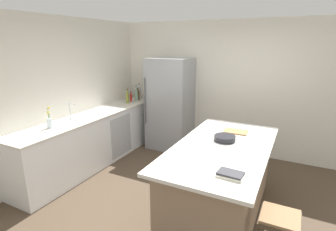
{
  "coord_description": "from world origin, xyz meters",
  "views": [
    {
      "loc": [
        1.16,
        -2.89,
        2.18
      ],
      "look_at": [
        -0.75,
        0.86,
        1.0
      ],
      "focal_mm": 28.03,
      "sensor_mm": 36.0,
      "label": 1
    }
  ],
  "objects_px": {
    "refrigerator": "(170,104)",
    "cutting_board": "(236,131)",
    "sink_faucet": "(71,111)",
    "olive_oil_bottle": "(127,98)",
    "kitchen_island": "(221,179)",
    "whiskey_bottle": "(138,95)",
    "gin_bottle": "(136,95)",
    "cookbook_stack": "(230,174)",
    "hot_sauce_bottle": "(131,97)",
    "bar_stool": "(279,226)",
    "vinegar_bottle": "(128,97)",
    "mixing_bowl": "(225,138)",
    "flower_vase": "(49,122)"
  },
  "relations": [
    {
      "from": "sink_faucet",
      "to": "mixing_bowl",
      "type": "xyz_separation_m",
      "value": [
        2.5,
        0.24,
        -0.12
      ]
    },
    {
      "from": "whiskey_bottle",
      "to": "gin_bottle",
      "type": "distance_m",
      "value": 0.09
    },
    {
      "from": "whiskey_bottle",
      "to": "flower_vase",
      "type": "bearing_deg",
      "value": -92.04
    },
    {
      "from": "hot_sauce_bottle",
      "to": "cookbook_stack",
      "type": "distance_m",
      "value": 3.6
    },
    {
      "from": "bar_stool",
      "to": "hot_sauce_bottle",
      "type": "height_order",
      "value": "hot_sauce_bottle"
    },
    {
      "from": "kitchen_island",
      "to": "bar_stool",
      "type": "distance_m",
      "value": 1.03
    },
    {
      "from": "whiskey_bottle",
      "to": "mixing_bowl",
      "type": "bearing_deg",
      "value": -33.64
    },
    {
      "from": "flower_vase",
      "to": "cookbook_stack",
      "type": "xyz_separation_m",
      "value": [
        2.78,
        -0.24,
        -0.08
      ]
    },
    {
      "from": "cookbook_stack",
      "to": "mixing_bowl",
      "type": "bearing_deg",
      "value": 108.43
    },
    {
      "from": "cookbook_stack",
      "to": "mixing_bowl",
      "type": "relative_size",
      "value": 0.9
    },
    {
      "from": "gin_bottle",
      "to": "vinegar_bottle",
      "type": "height_order",
      "value": "gin_bottle"
    },
    {
      "from": "bar_stool",
      "to": "flower_vase",
      "type": "relative_size",
      "value": 1.98
    },
    {
      "from": "kitchen_island",
      "to": "whiskey_bottle",
      "type": "bearing_deg",
      "value": 143.64
    },
    {
      "from": "olive_oil_bottle",
      "to": "bar_stool",
      "type": "bearing_deg",
      "value": -33.49
    },
    {
      "from": "kitchen_island",
      "to": "cutting_board",
      "type": "height_order",
      "value": "cutting_board"
    },
    {
      "from": "whiskey_bottle",
      "to": "cookbook_stack",
      "type": "bearing_deg",
      "value": -42.85
    },
    {
      "from": "flower_vase",
      "to": "mixing_bowl",
      "type": "height_order",
      "value": "flower_vase"
    },
    {
      "from": "olive_oil_bottle",
      "to": "cutting_board",
      "type": "relative_size",
      "value": 0.89
    },
    {
      "from": "bar_stool",
      "to": "gin_bottle",
      "type": "height_order",
      "value": "gin_bottle"
    },
    {
      "from": "refrigerator",
      "to": "cutting_board",
      "type": "bearing_deg",
      "value": -35.06
    },
    {
      "from": "olive_oil_bottle",
      "to": "mixing_bowl",
      "type": "relative_size",
      "value": 1.08
    },
    {
      "from": "whiskey_bottle",
      "to": "gin_bottle",
      "type": "bearing_deg",
      "value": -78.45
    },
    {
      "from": "hot_sauce_bottle",
      "to": "olive_oil_bottle",
      "type": "relative_size",
      "value": 0.72
    },
    {
      "from": "gin_bottle",
      "to": "mixing_bowl",
      "type": "distance_m",
      "value": 2.82
    },
    {
      "from": "hot_sauce_bottle",
      "to": "mixing_bowl",
      "type": "xyz_separation_m",
      "value": [
        2.45,
        -1.4,
        -0.05
      ]
    },
    {
      "from": "gin_bottle",
      "to": "sink_faucet",
      "type": "bearing_deg",
      "value": -93.96
    },
    {
      "from": "whiskey_bottle",
      "to": "mixing_bowl",
      "type": "relative_size",
      "value": 0.98
    },
    {
      "from": "refrigerator",
      "to": "bar_stool",
      "type": "xyz_separation_m",
      "value": [
        2.36,
        -2.45,
        -0.41
      ]
    },
    {
      "from": "vinegar_bottle",
      "to": "cutting_board",
      "type": "relative_size",
      "value": 0.83
    },
    {
      "from": "kitchen_island",
      "to": "hot_sauce_bottle",
      "type": "height_order",
      "value": "hot_sauce_bottle"
    },
    {
      "from": "vinegar_bottle",
      "to": "bar_stool",
      "type": "bearing_deg",
      "value": -34.08
    },
    {
      "from": "kitchen_island",
      "to": "whiskey_bottle",
      "type": "height_order",
      "value": "whiskey_bottle"
    },
    {
      "from": "sink_faucet",
      "to": "olive_oil_bottle",
      "type": "xyz_separation_m",
      "value": [
        0.09,
        1.46,
        -0.04
      ]
    },
    {
      "from": "hot_sauce_bottle",
      "to": "kitchen_island",
      "type": "bearing_deg",
      "value": -32.67
    },
    {
      "from": "bar_stool",
      "to": "cutting_board",
      "type": "relative_size",
      "value": 1.93
    },
    {
      "from": "kitchen_island",
      "to": "refrigerator",
      "type": "xyz_separation_m",
      "value": [
        -1.6,
        1.74,
        0.47
      ]
    },
    {
      "from": "refrigerator",
      "to": "whiskey_bottle",
      "type": "height_order",
      "value": "refrigerator"
    },
    {
      "from": "gin_bottle",
      "to": "mixing_bowl",
      "type": "height_order",
      "value": "gin_bottle"
    },
    {
      "from": "sink_faucet",
      "to": "flower_vase",
      "type": "relative_size",
      "value": 0.91
    },
    {
      "from": "vinegar_bottle",
      "to": "mixing_bowl",
      "type": "bearing_deg",
      "value": -27.86
    },
    {
      "from": "bar_stool",
      "to": "cookbook_stack",
      "type": "bearing_deg",
      "value": -178.13
    },
    {
      "from": "gin_bottle",
      "to": "cookbook_stack",
      "type": "height_order",
      "value": "gin_bottle"
    },
    {
      "from": "flower_vase",
      "to": "vinegar_bottle",
      "type": "distance_m",
      "value": 1.98
    },
    {
      "from": "flower_vase",
      "to": "olive_oil_bottle",
      "type": "relative_size",
      "value": 1.09
    },
    {
      "from": "kitchen_island",
      "to": "flower_vase",
      "type": "relative_size",
      "value": 6.55
    },
    {
      "from": "vinegar_bottle",
      "to": "olive_oil_bottle",
      "type": "height_order",
      "value": "olive_oil_bottle"
    },
    {
      "from": "gin_bottle",
      "to": "vinegar_bottle",
      "type": "xyz_separation_m",
      "value": [
        -0.09,
        -0.21,
        -0.02
      ]
    },
    {
      "from": "gin_bottle",
      "to": "cutting_board",
      "type": "bearing_deg",
      "value": -24.41
    },
    {
      "from": "refrigerator",
      "to": "cutting_board",
      "type": "xyz_separation_m",
      "value": [
        1.63,
        -1.14,
        0.01
      ]
    },
    {
      "from": "refrigerator",
      "to": "vinegar_bottle",
      "type": "bearing_deg",
      "value": -164.71
    }
  ]
}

